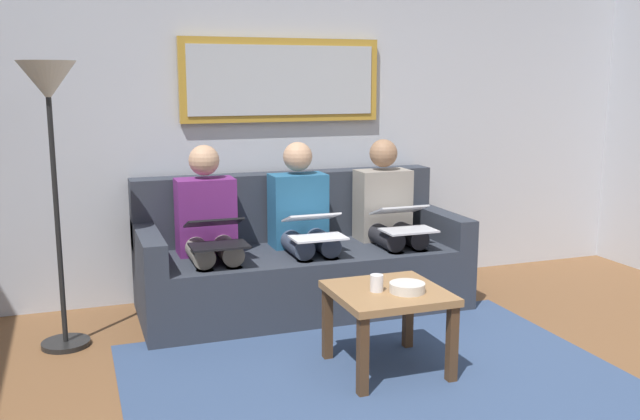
{
  "coord_description": "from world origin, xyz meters",
  "views": [
    {
      "loc": [
        1.45,
        2.36,
        1.56
      ],
      "look_at": [
        0.0,
        -1.7,
        0.75
      ],
      "focal_mm": 39.26,
      "sensor_mm": 36.0,
      "label": 1
    }
  ],
  "objects": [
    {
      "name": "wall_rear",
      "position": [
        0.0,
        -2.6,
        1.3
      ],
      "size": [
        6.0,
        0.12,
        2.6
      ],
      "primitive_type": "cube",
      "color": "#B7BCC6",
      "rests_on": "ground_plane"
    },
    {
      "name": "area_rug",
      "position": [
        0.0,
        -0.85,
        0.0
      ],
      "size": [
        2.6,
        1.8,
        0.01
      ],
      "primitive_type": "cube",
      "color": "#33476B",
      "rests_on": "ground_plane"
    },
    {
      "name": "couch",
      "position": [
        0.0,
        -2.12,
        0.31
      ],
      "size": [
        2.2,
        0.9,
        0.9
      ],
      "color": "#2D333D",
      "rests_on": "ground_plane"
    },
    {
      "name": "framed_mirror",
      "position": [
        0.0,
        -2.51,
        1.55
      ],
      "size": [
        1.47,
        0.05,
        0.59
      ],
      "color": "#B7892D"
    },
    {
      "name": "coffee_table",
      "position": [
        -0.1,
        -0.9,
        0.38
      ],
      "size": [
        0.58,
        0.58,
        0.45
      ],
      "color": "olive",
      "rests_on": "ground_plane"
    },
    {
      "name": "cup",
      "position": [
        -0.03,
        -0.89,
        0.5
      ],
      "size": [
        0.07,
        0.07,
        0.09
      ],
      "primitive_type": "cylinder",
      "color": "silver",
      "rests_on": "coffee_table"
    },
    {
      "name": "bowl",
      "position": [
        -0.18,
        -0.82,
        0.48
      ],
      "size": [
        0.19,
        0.19,
        0.05
      ],
      "primitive_type": "cylinder",
      "color": "beige",
      "rests_on": "coffee_table"
    },
    {
      "name": "person_left",
      "position": [
        -0.64,
        -2.05,
        0.61
      ],
      "size": [
        0.38,
        0.58,
        1.14
      ],
      "color": "gray",
      "rests_on": "couch"
    },
    {
      "name": "laptop_silver",
      "position": [
        -0.64,
        -1.81,
        0.63
      ],
      "size": [
        0.35,
        0.37,
        0.16
      ],
      "color": "silver"
    },
    {
      "name": "person_middle",
      "position": [
        0.0,
        -2.05,
        0.61
      ],
      "size": [
        0.38,
        0.58,
        1.14
      ],
      "color": "#235B84",
      "rests_on": "couch"
    },
    {
      "name": "laptop_white",
      "position": [
        0.0,
        -1.81,
        0.63
      ],
      "size": [
        0.35,
        0.35,
        0.15
      ],
      "color": "white"
    },
    {
      "name": "person_right",
      "position": [
        0.64,
        -2.05,
        0.61
      ],
      "size": [
        0.38,
        0.58,
        1.14
      ],
      "color": "#66236B",
      "rests_on": "couch"
    },
    {
      "name": "laptop_black",
      "position": [
        0.64,
        -1.81,
        0.63
      ],
      "size": [
        0.35,
        0.37,
        0.16
      ],
      "color": "black"
    },
    {
      "name": "standing_lamp",
      "position": [
        1.55,
        -1.85,
        1.37
      ],
      "size": [
        0.32,
        0.32,
        1.66
      ],
      "color": "black",
      "rests_on": "ground_plane"
    }
  ]
}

